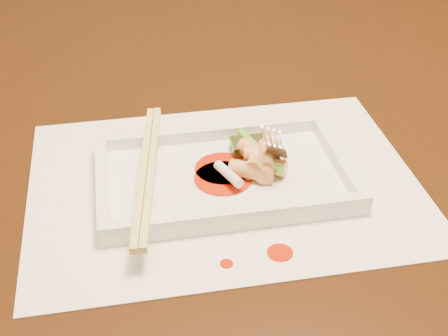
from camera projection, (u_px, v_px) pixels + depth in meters
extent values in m
cube|color=black|center=(143.00, 125.00, 0.78)|extent=(1.40, 0.90, 0.04)
cylinder|color=black|center=(421.00, 158.00, 1.39)|extent=(0.07, 0.07, 0.71)
cube|color=white|center=(224.00, 183.00, 0.65)|extent=(0.40, 0.30, 0.00)
cylinder|color=#BB2005|center=(280.00, 253.00, 0.56)|extent=(0.02, 0.02, 0.00)
cylinder|color=#BB2005|center=(227.00, 264.00, 0.55)|extent=(0.01, 0.01, 0.00)
cube|color=white|center=(224.00, 179.00, 0.65)|extent=(0.26, 0.16, 0.01)
cube|color=white|center=(212.00, 133.00, 0.70)|extent=(0.26, 0.01, 0.01)
cube|color=white|center=(238.00, 215.00, 0.58)|extent=(0.26, 0.01, 0.01)
cube|color=white|center=(102.00, 184.00, 0.62)|extent=(0.01, 0.14, 0.01)
cube|color=white|center=(339.00, 158.00, 0.66)|extent=(0.01, 0.14, 0.01)
cube|color=black|center=(249.00, 146.00, 0.68)|extent=(0.04, 0.03, 0.01)
cylinder|color=#EAEACC|center=(228.00, 174.00, 0.63)|extent=(0.02, 0.04, 0.01)
cylinder|color=#47AB1B|center=(259.00, 151.00, 0.66)|extent=(0.03, 0.08, 0.01)
cube|color=#DDCF6E|center=(143.00, 171.00, 0.62)|extent=(0.04, 0.24, 0.01)
cube|color=#DDCF6E|center=(151.00, 170.00, 0.62)|extent=(0.04, 0.24, 0.01)
cylinder|color=#BB2005|center=(223.00, 178.00, 0.64)|extent=(0.06, 0.06, 0.00)
cylinder|color=#BB2005|center=(223.00, 168.00, 0.65)|extent=(0.06, 0.06, 0.00)
cylinder|color=#E0B168|center=(248.00, 170.00, 0.63)|extent=(0.04, 0.03, 0.02)
cylinder|color=#E0B168|center=(266.00, 165.00, 0.64)|extent=(0.03, 0.05, 0.02)
cylinder|color=#E0B168|center=(266.00, 158.00, 0.64)|extent=(0.05, 0.05, 0.02)
cylinder|color=#E0B168|center=(263.00, 163.00, 0.65)|extent=(0.05, 0.04, 0.02)
cylinder|color=#E0B168|center=(259.00, 153.00, 0.66)|extent=(0.05, 0.05, 0.02)
cylinder|color=#E0B168|center=(266.00, 156.00, 0.64)|extent=(0.03, 0.05, 0.02)
cylinder|color=#E0B168|center=(268.00, 165.00, 0.64)|extent=(0.04, 0.04, 0.02)
cylinder|color=#E0B168|center=(264.00, 156.00, 0.66)|extent=(0.05, 0.03, 0.02)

